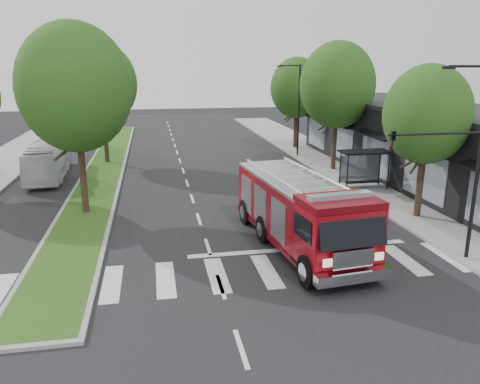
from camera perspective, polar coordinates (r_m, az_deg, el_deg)
The scene contains 14 objects.
ground at distance 21.32m, azimuth -3.94°, elevation -6.69°, with size 140.00×140.00×0.00m, color black.
sidewalk_right at distance 34.04m, azimuth 15.29°, elevation 1.32°, with size 5.00×80.00×0.15m, color gray.
median at distance 38.66m, azimuth -16.08°, elevation 2.89°, with size 3.00×50.00×0.15m.
storefront_row at distance 35.77m, azimuth 22.09°, elevation 5.36°, with size 8.00×30.00×5.00m, color black.
bus_shelter at distance 31.44m, azimuth 14.85°, elevation 3.89°, with size 3.20×1.60×2.61m.
tree_right_near at distance 25.76m, azimuth 21.84°, elevation 8.73°, with size 4.40×4.40×8.05m.
tree_right_mid at distance 36.38m, azimuth 11.78°, elevation 12.63°, with size 5.60×5.60×9.72m.
tree_right_far at distance 45.82m, azimuth 6.92°, elevation 12.49°, with size 5.00×5.00×8.73m.
tree_median_near at distance 25.96m, azimuth -19.46°, elevation 11.89°, with size 5.80×5.80×10.16m.
tree_median_far at distance 39.86m, azimuth -16.52°, elevation 12.53°, with size 5.60×5.60×9.72m.
streetlight_right_near at distance 20.30m, azimuth 25.27°, elevation 4.48°, with size 4.08×0.22×8.00m.
streetlight_right_far at distance 41.75m, azimuth 6.99°, elevation 10.36°, with size 2.11×0.20×8.00m.
fire_engine at distance 20.94m, azimuth 7.29°, elevation -2.44°, with size 3.98×10.09×3.41m.
city_bus at distance 37.01m, azimuth -22.30°, elevation 3.76°, with size 2.21×9.42×2.63m, color silver.
Camera 1 is at (-2.24, -19.66, 7.95)m, focal length 35.00 mm.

